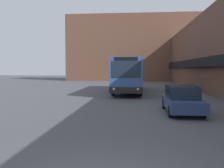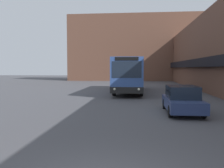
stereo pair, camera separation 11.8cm
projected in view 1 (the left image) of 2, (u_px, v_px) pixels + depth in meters
building_row_right at (220, 53)px, 27.49m from camera, size 5.50×60.00×8.27m
building_backdrop_far at (132, 49)px, 51.59m from camera, size 26.00×8.00×13.00m
city_bus at (128, 74)px, 25.84m from camera, size 2.72×12.30×3.39m
parked_car_front at (182, 99)px, 13.76m from camera, size 1.82×4.24×1.49m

